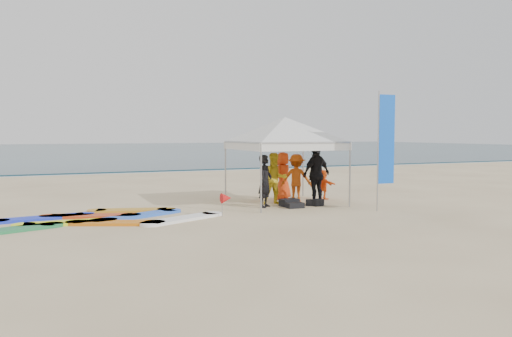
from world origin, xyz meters
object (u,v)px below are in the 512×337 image
object	(u,v)px
person_black_a	(265,181)
person_black_b	(316,174)
canopy_tent	(285,117)
person_yellow	(275,179)
marker_pennant	(226,198)
person_orange_a	(296,178)
surfboard_spread	(101,219)
feather_flag	(386,141)
person_orange_b	(283,176)
person_seated	(323,184)

from	to	relation	value
person_black_a	person_black_b	distance (m)	1.74
person_black_b	canopy_tent	world-z (taller)	canopy_tent
person_yellow	marker_pennant	xyz separation A→B (m)	(-2.20, -1.57, -0.32)
person_yellow	person_orange_a	size ratio (longest dim) A/B	1.04
person_black_a	person_orange_a	size ratio (longest dim) A/B	1.02
person_orange_a	person_black_b	world-z (taller)	person_black_b
person_yellow	surfboard_spread	size ratio (longest dim) A/B	0.27
canopy_tent	surfboard_spread	bearing A→B (deg)	-171.03
person_black_b	surfboard_spread	bearing A→B (deg)	-14.72
person_orange_a	canopy_tent	distance (m)	2.03
feather_flag	person_orange_b	bearing A→B (deg)	115.52
person_orange_b	feather_flag	xyz separation A→B (m)	(1.61, -3.38, 1.22)
person_orange_b	person_orange_a	bearing A→B (deg)	64.55
person_yellow	person_orange_b	world-z (taller)	person_yellow
person_black_a	surfboard_spread	distance (m)	4.92
person_seated	surfboard_spread	bearing A→B (deg)	87.11
person_seated	marker_pennant	bearing A→B (deg)	102.95
person_black_b	feather_flag	xyz separation A→B (m)	(1.20, -1.87, 1.07)
person_orange_a	marker_pennant	world-z (taller)	person_orange_a
person_orange_b	person_seated	size ratio (longest dim) A/B	1.60
person_black_a	person_yellow	world-z (taller)	person_yellow
person_orange_a	person_orange_b	size ratio (longest dim) A/B	0.97
person_yellow	feather_flag	world-z (taller)	feather_flag
surfboard_spread	canopy_tent	bearing A→B (deg)	8.97
person_orange_a	person_orange_b	distance (m)	0.77
person_orange_a	person_black_b	size ratio (longest dim) A/B	0.82
person_black_b	marker_pennant	xyz separation A→B (m)	(-3.39, -1.06, -0.46)
person_orange_b	marker_pennant	world-z (taller)	person_orange_b
feather_flag	marker_pennant	size ratio (longest dim) A/B	5.40
person_black_b	marker_pennant	bearing A→B (deg)	-0.10
person_black_b	person_orange_b	distance (m)	1.58
person_orange_a	person_yellow	bearing A→B (deg)	48.87
person_orange_a	person_black_a	bearing A→B (deg)	58.97
person_seated	surfboard_spread	size ratio (longest dim) A/B	0.17
marker_pennant	surfboard_spread	world-z (taller)	marker_pennant
person_black_a	marker_pennant	size ratio (longest dim) A/B	2.50
person_black_a	feather_flag	world-z (taller)	feather_flag
person_orange_a	surfboard_spread	bearing A→B (deg)	43.30
person_seated	canopy_tent	distance (m)	2.83
person_yellow	person_black_a	bearing A→B (deg)	-134.26
canopy_tent	feather_flag	size ratio (longest dim) A/B	1.21
person_seated	marker_pennant	size ratio (longest dim) A/B	1.57
person_seated	surfboard_spread	distance (m)	7.57
canopy_tent	surfboard_spread	xyz separation A→B (m)	(-5.75, -0.91, -2.70)
canopy_tent	feather_flag	world-z (taller)	feather_flag
surfboard_spread	feather_flag	bearing A→B (deg)	-11.26
person_black_a	person_seated	size ratio (longest dim) A/B	1.59
person_orange_a	surfboard_spread	size ratio (longest dim) A/B	0.26
person_black_b	person_seated	size ratio (longest dim) A/B	1.90
person_black_a	canopy_tent	size ratio (longest dim) A/B	0.38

